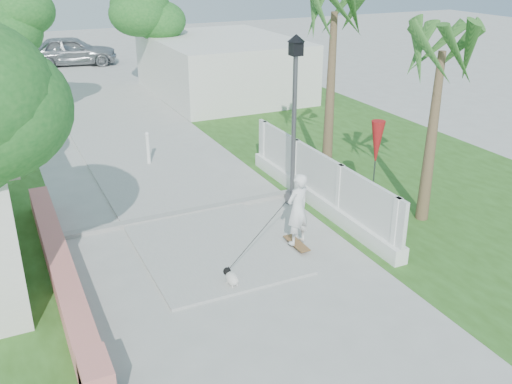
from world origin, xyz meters
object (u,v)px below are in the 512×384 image
patio_umbrella (377,144)px  street_lamp (294,115)px  bollard (148,147)px  skateboarder (269,228)px  dog (231,277)px  parked_car (72,51)px

patio_umbrella → street_lamp: bearing=152.2°
bollard → skateboarder: 7.05m
dog → parked_car: 26.02m
street_lamp → patio_umbrella: 2.27m
bollard → dog: bearing=-93.1°
street_lamp → skateboarder: bearing=-127.9°
skateboarder → parked_car: bearing=-107.3°
street_lamp → skateboarder: (-1.95, -2.50, -1.65)m
dog → parked_car: (0.95, 25.99, 0.66)m
parked_car → street_lamp: bearing=-166.4°
bollard → dog: (-0.42, -7.64, -0.38)m
skateboarder → parked_car: skateboarder is taller
skateboarder → parked_car: size_ratio=0.47×
street_lamp → dog: street_lamp is taller
dog → street_lamp: bearing=36.0°
bollard → parked_car: bearing=88.3°
street_lamp → bollard: size_ratio=4.07×
skateboarder → street_lamp: bearing=-145.7°
street_lamp → bollard: (-2.70, 4.50, -1.84)m
skateboarder → dog: 1.45m
street_lamp → parked_car: 23.01m
street_lamp → dog: (-3.12, -3.14, -2.23)m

